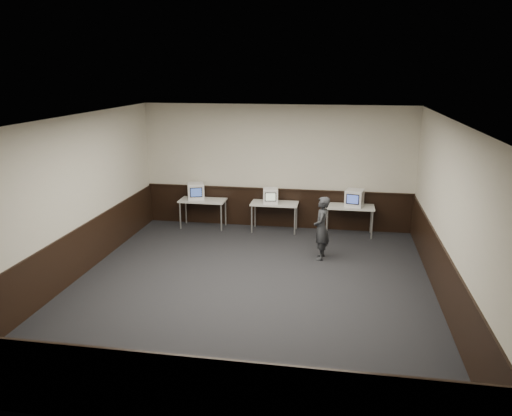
{
  "coord_description": "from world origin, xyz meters",
  "views": [
    {
      "loc": [
        1.59,
        -8.63,
        4.03
      ],
      "look_at": [
        -0.14,
        1.6,
        1.15
      ],
      "focal_mm": 35.0,
      "sensor_mm": 36.0,
      "label": 1
    }
  ],
  "objects": [
    {
      "name": "back_wall",
      "position": [
        0.0,
        4.0,
        1.6
      ],
      "size": [
        7.0,
        0.0,
        7.0
      ],
      "primitive_type": "plane",
      "rotation": [
        1.57,
        0.0,
        0.0
      ],
      "color": "beige",
      "rests_on": "ground"
    },
    {
      "name": "ceiling",
      "position": [
        0.0,
        0.0,
        3.2
      ],
      "size": [
        8.0,
        8.0,
        0.0
      ],
      "primitive_type": "plane",
      "rotation": [
        3.14,
        0.0,
        0.0
      ],
      "color": "white",
      "rests_on": "back_wall"
    },
    {
      "name": "emac_right",
      "position": [
        2.0,
        3.59,
        0.96
      ],
      "size": [
        0.51,
        0.52,
        0.42
      ],
      "rotation": [
        0.0,
        0.0,
        -0.22
      ],
      "color": "white",
      "rests_on": "desk_right"
    },
    {
      "name": "desk_right",
      "position": [
        1.9,
        3.6,
        0.68
      ],
      "size": [
        1.2,
        0.6,
        0.75
      ],
      "color": "silver",
      "rests_on": "ground"
    },
    {
      "name": "wainscot_rail",
      "position": [
        0.0,
        3.96,
        1.02
      ],
      "size": [
        6.98,
        0.06,
        0.04
      ],
      "primitive_type": "cube",
      "color": "black",
      "rests_on": "wainscot_back"
    },
    {
      "name": "wainscot_right",
      "position": [
        3.48,
        0.0,
        0.5
      ],
      "size": [
        0.04,
        7.98,
        1.0
      ],
      "primitive_type": "cube",
      "color": "black",
      "rests_on": "right_wall"
    },
    {
      "name": "desk_left",
      "position": [
        -1.9,
        3.6,
        0.68
      ],
      "size": [
        1.2,
        0.6,
        0.75
      ],
      "color": "silver",
      "rests_on": "ground"
    },
    {
      "name": "person",
      "position": [
        1.27,
        1.8,
        0.7
      ],
      "size": [
        0.37,
        0.53,
        1.41
      ],
      "primitive_type": "imported",
      "rotation": [
        0.0,
        0.0,
        -1.63
      ],
      "color": "#27282C",
      "rests_on": "ground"
    },
    {
      "name": "wainscot_front",
      "position": [
        0.0,
        -3.98,
        0.5
      ],
      "size": [
        6.98,
        0.04,
        1.0
      ],
      "primitive_type": "cube",
      "color": "black",
      "rests_on": "front_wall"
    },
    {
      "name": "emac_center",
      "position": [
        -0.1,
        3.57,
        0.94
      ],
      "size": [
        0.43,
        0.45,
        0.38
      ],
      "rotation": [
        0.0,
        0.0,
        0.14
      ],
      "color": "white",
      "rests_on": "desk_center"
    },
    {
      "name": "right_wall",
      "position": [
        3.5,
        0.0,
        1.6
      ],
      "size": [
        0.0,
        8.0,
        8.0
      ],
      "primitive_type": "plane",
      "rotation": [
        1.57,
        0.0,
        -1.57
      ],
      "color": "beige",
      "rests_on": "ground"
    },
    {
      "name": "floor",
      "position": [
        0.0,
        0.0,
        0.0
      ],
      "size": [
        8.0,
        8.0,
        0.0
      ],
      "primitive_type": "plane",
      "color": "black",
      "rests_on": "ground"
    },
    {
      "name": "wainscot_back",
      "position": [
        0.0,
        3.98,
        0.5
      ],
      "size": [
        6.98,
        0.04,
        1.0
      ],
      "primitive_type": "cube",
      "color": "black",
      "rests_on": "back_wall"
    },
    {
      "name": "desk_center",
      "position": [
        0.0,
        3.6,
        0.68
      ],
      "size": [
        1.2,
        0.6,
        0.75
      ],
      "color": "silver",
      "rests_on": "ground"
    },
    {
      "name": "left_wall",
      "position": [
        -3.5,
        0.0,
        1.6
      ],
      "size": [
        0.0,
        8.0,
        8.0
      ],
      "primitive_type": "plane",
      "rotation": [
        1.57,
        0.0,
        1.57
      ],
      "color": "beige",
      "rests_on": "ground"
    },
    {
      "name": "wainscot_left",
      "position": [
        -3.48,
        0.0,
        0.5
      ],
      "size": [
        0.04,
        7.98,
        1.0
      ],
      "primitive_type": "cube",
      "color": "black",
      "rests_on": "left_wall"
    },
    {
      "name": "front_wall",
      "position": [
        0.0,
        -4.0,
        1.6
      ],
      "size": [
        7.0,
        0.0,
        7.0
      ],
      "primitive_type": "plane",
      "rotation": [
        -1.57,
        0.0,
        0.0
      ],
      "color": "beige",
      "rests_on": "ground"
    },
    {
      "name": "emac_left",
      "position": [
        -2.09,
        3.63,
        0.96
      ],
      "size": [
        0.55,
        0.56,
        0.42
      ],
      "rotation": [
        0.0,
        0.0,
        0.33
      ],
      "color": "white",
      "rests_on": "desk_left"
    }
  ]
}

